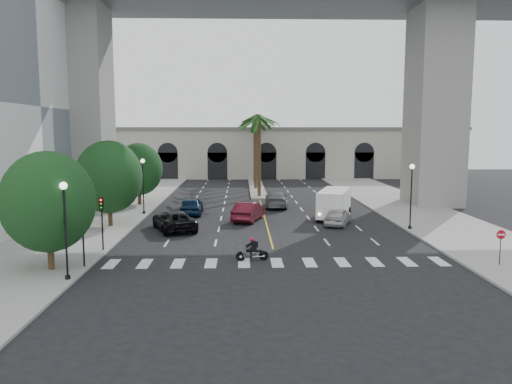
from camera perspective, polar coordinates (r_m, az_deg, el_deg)
name	(u,v)px	position (r m, az deg, el deg)	size (l,w,h in m)	color
ground	(275,257)	(32.11, 2.21, -7.38)	(140.00, 140.00, 0.00)	black
sidewalk_left	(103,216)	(48.43, -17.09, -2.67)	(8.00, 100.00, 0.15)	gray
sidewalk_right	(423,215)	(49.75, 18.50, -2.47)	(8.00, 100.00, 0.15)	gray
median	(257,187)	(69.50, 0.07, 0.55)	(2.00, 24.00, 0.20)	gray
pier_building	(254,152)	(86.12, -0.28, 4.59)	(71.00, 10.50, 8.50)	beige
bridge	(295,28)	(54.33, 4.43, 18.20)	(75.00, 13.00, 26.00)	gray
palm_a	(259,121)	(59.07, 0.38, 8.14)	(3.20, 3.20, 10.30)	#47331E
palm_b	(259,119)	(63.07, 0.33, 8.32)	(3.20, 3.20, 10.60)	#47331E
palm_c	(256,123)	(67.05, -0.05, 7.85)	(3.20, 3.20, 10.10)	#47331E
palm_d	(257,118)	(71.07, 0.14, 8.40)	(3.20, 3.20, 10.90)	#47331E
palm_e	(255,122)	(75.05, -0.15, 7.98)	(3.20, 3.20, 10.40)	#47331E
palm_f	(256,121)	(79.06, -0.01, 8.14)	(3.20, 3.20, 10.70)	#47331E
street_tree_near	(48,202)	(30.30, -22.67, -1.04)	(5.20, 5.20, 6.89)	#382616
street_tree_mid	(109,177)	(42.59, -16.47, 1.67)	(5.44, 5.44, 7.21)	#382616
street_tree_far	(139,169)	(54.27, -13.25, 2.55)	(5.04, 5.04, 6.68)	#382616
lamp_post_left_near	(65,222)	(28.02, -20.98, -3.24)	(0.40, 0.40, 5.35)	black
lamp_post_left_far	(143,181)	(48.16, -12.78, 1.20)	(0.40, 0.40, 5.35)	black
lamp_post_right	(411,191)	(41.58, 17.32, 0.14)	(0.40, 0.40, 5.35)	black
traffic_signal_near	(83,226)	(30.45, -19.20, -3.73)	(0.25, 0.18, 3.65)	black
traffic_signal_far	(102,215)	(34.22, -17.21, -2.49)	(0.25, 0.18, 3.65)	black
motorcycle_rider	(253,250)	(30.93, -0.33, -6.67)	(2.03, 0.55, 1.46)	black
car_a	(338,216)	(42.94, 9.35, -2.76)	(1.77, 4.39, 1.49)	#BBBABF
car_b	(249,211)	(44.33, -0.85, -2.22)	(1.79, 5.14, 1.69)	#54101E
car_c	(174,220)	(40.70, -9.35, -3.23)	(2.64, 5.74, 1.59)	black
car_d	(276,199)	(52.13, 2.32, -0.84)	(2.33, 5.72, 1.66)	slate
car_e	(192,206)	(47.90, -7.37, -1.57)	(2.03, 5.03, 1.72)	#0E2441
cargo_van	(334,203)	(45.81, 8.92, -1.22)	(4.16, 6.58, 2.63)	white
pedestrian_a	(57,230)	(38.23, -21.76, -4.05)	(0.60, 0.39, 1.64)	black
pedestrian_b	(59,235)	(36.51, -21.63, -4.63)	(0.75, 0.58, 1.53)	black
do_not_enter_sign	(501,240)	(32.55, 26.18, -4.98)	(0.55, 0.05, 2.24)	black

